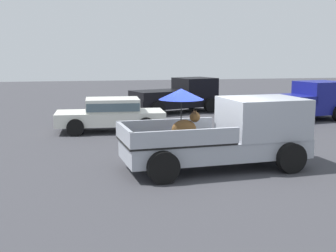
{
  "coord_description": "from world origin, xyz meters",
  "views": [
    {
      "loc": [
        -3.68,
        -11.36,
        3.13
      ],
      "look_at": [
        -1.16,
        0.72,
        1.1
      ],
      "focal_mm": 47.66,
      "sensor_mm": 36.0,
      "label": 1
    }
  ],
  "objects_px": {
    "pickup_truck_main": "(231,133)",
    "pickup_truck_far": "(179,96)",
    "parked_sedan_near": "(111,113)",
    "pickup_truck_red": "(302,102)"
  },
  "relations": [
    {
      "from": "pickup_truck_far",
      "to": "parked_sedan_near",
      "type": "xyz_separation_m",
      "value": [
        -4.01,
        -5.15,
        -0.13
      ]
    },
    {
      "from": "pickup_truck_main",
      "to": "parked_sedan_near",
      "type": "xyz_separation_m",
      "value": [
        -2.74,
        6.46,
        -0.22
      ]
    },
    {
      "from": "pickup_truck_far",
      "to": "pickup_truck_red",
      "type": "bearing_deg",
      "value": -56.77
    },
    {
      "from": "pickup_truck_main",
      "to": "parked_sedan_near",
      "type": "distance_m",
      "value": 7.02
    },
    {
      "from": "pickup_truck_red",
      "to": "parked_sedan_near",
      "type": "bearing_deg",
      "value": 176.56
    },
    {
      "from": "pickup_truck_main",
      "to": "pickup_truck_red",
      "type": "relative_size",
      "value": 1.03
    },
    {
      "from": "pickup_truck_far",
      "to": "parked_sedan_near",
      "type": "bearing_deg",
      "value": -145.93
    },
    {
      "from": "pickup_truck_main",
      "to": "pickup_truck_far",
      "type": "xyz_separation_m",
      "value": [
        1.27,
        11.61,
        -0.09
      ]
    },
    {
      "from": "pickup_truck_red",
      "to": "parked_sedan_near",
      "type": "xyz_separation_m",
      "value": [
        -9.0,
        -1.14,
        -0.13
      ]
    },
    {
      "from": "pickup_truck_red",
      "to": "parked_sedan_near",
      "type": "distance_m",
      "value": 9.07
    }
  ]
}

